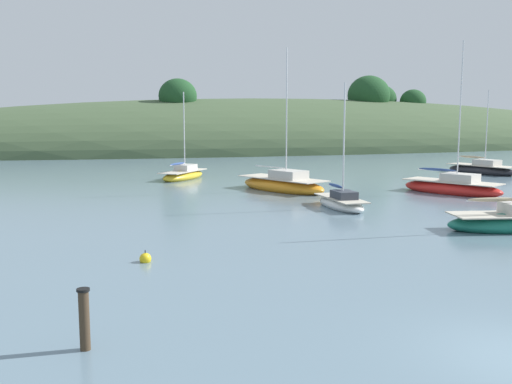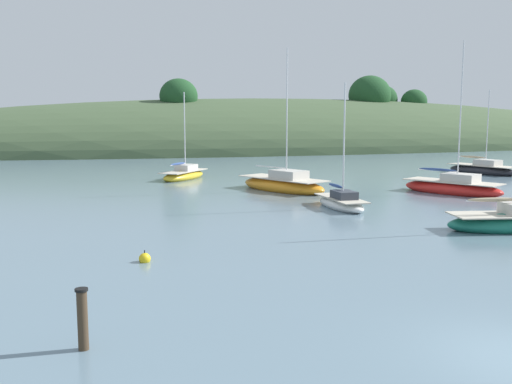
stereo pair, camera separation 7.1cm
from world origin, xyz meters
The scene contains 8 objects.
far_shoreline_hill centered at (25.07, 81.00, 0.07)m, with size 150.00×36.00×20.99m.
sailboat_blue_center centered at (-0.74, 38.68, 0.38)m, with size 5.38×5.94×7.72m.
sailboat_cream_ketch centered at (27.21, 34.73, 0.41)m, with size 4.34×7.24×8.13m.
sailboat_orange_cutter centered at (5.37, 20.24, 0.34)m, with size 1.83×5.06×7.49m.
sailboat_yellow_far centered at (4.82, 28.73, 0.46)m, with size 5.68×8.19×10.50m.
sailboat_grey_yawl centered at (15.75, 23.76, 0.44)m, with size 5.50×7.52×10.79m.
mooring_buoy_inner centered at (-7.14, 11.04, 0.12)m, with size 0.44×0.44×0.54m.
jetty_piling centered at (-9.36, 3.41, 0.75)m, with size 0.30×0.30×1.46m.
Camera 1 is at (-9.32, -9.56, 5.33)m, focal length 39.38 mm.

